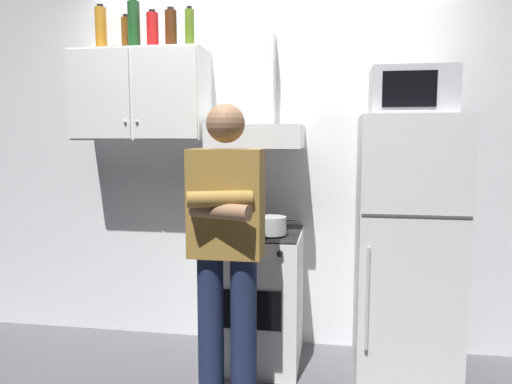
{
  "coord_description": "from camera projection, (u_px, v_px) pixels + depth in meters",
  "views": [
    {
      "loc": [
        0.44,
        -2.74,
        1.47
      ],
      "look_at": [
        0.0,
        0.0,
        1.15
      ],
      "focal_mm": 33.44,
      "sensor_mm": 36.0,
      "label": 1
    }
  ],
  "objects": [
    {
      "name": "bottle_beer_brown",
      "position": [
        126.0,
        34.0,
        3.23
      ],
      "size": [
        0.06,
        0.06,
        0.24
      ],
      "color": "brown",
      "rests_on": "upper_cabinet"
    },
    {
      "name": "bottle_olive_oil",
      "position": [
        190.0,
        29.0,
        3.16
      ],
      "size": [
        0.06,
        0.06,
        0.28
      ],
      "color": "#4C6B19",
      "rests_on": "upper_cabinet"
    },
    {
      "name": "bottle_rum_dark",
      "position": [
        171.0,
        30.0,
        3.16
      ],
      "size": [
        0.08,
        0.08,
        0.27
      ],
      "color": "#47230F",
      "rests_on": "upper_cabinet"
    },
    {
      "name": "cooking_pot",
      "position": [
        272.0,
        225.0,
        2.93
      ],
      "size": [
        0.27,
        0.17,
        0.11
      ],
      "color": "#B7BABF",
      "rests_on": "stove_oven"
    },
    {
      "name": "bottle_wine_green",
      "position": [
        134.0,
        25.0,
        3.15
      ],
      "size": [
        0.08,
        0.08,
        0.32
      ],
      "color": "#19471E",
      "rests_on": "upper_cabinet"
    },
    {
      "name": "bottle_liquor_amber",
      "position": [
        101.0,
        29.0,
        3.25
      ],
      "size": [
        0.08,
        0.08,
        0.31
      ],
      "color": "#B7721E",
      "rests_on": "upper_cabinet"
    },
    {
      "name": "back_wall_tiled",
      "position": [
        270.0,
        154.0,
        3.36
      ],
      "size": [
        4.8,
        0.1,
        2.7
      ],
      "primitive_type": "cube",
      "color": "white",
      "rests_on": "ground_plane"
    },
    {
      "name": "ground_plane",
      "position": [
        256.0,
        378.0,
        2.93
      ],
      "size": [
        7.0,
        7.0,
        0.0
      ],
      "primitive_type": "plane",
      "color": "#4C4C51"
    },
    {
      "name": "stove_oven",
      "position": [
        255.0,
        296.0,
        3.13
      ],
      "size": [
        0.6,
        0.62,
        0.87
      ],
      "color": "white",
      "rests_on": "ground_plane"
    },
    {
      "name": "bottle_soda_red",
      "position": [
        153.0,
        31.0,
        3.14
      ],
      "size": [
        0.08,
        0.08,
        0.25
      ],
      "color": "red",
      "rests_on": "upper_cabinet"
    },
    {
      "name": "range_hood",
      "position": [
        258.0,
        118.0,
        3.12
      ],
      "size": [
        0.6,
        0.44,
        0.75
      ],
      "color": "white"
    },
    {
      "name": "person_standing",
      "position": [
        226.0,
        247.0,
        2.49
      ],
      "size": [
        0.38,
        0.33,
        1.64
      ],
      "color": "#192342",
      "rests_on": "ground_plane"
    },
    {
      "name": "refrigerator",
      "position": [
        406.0,
        246.0,
        2.94
      ],
      "size": [
        0.6,
        0.62,
        1.6
      ],
      "color": "silver",
      "rests_on": "ground_plane"
    },
    {
      "name": "upper_cabinet",
      "position": [
        141.0,
        96.0,
        3.23
      ],
      "size": [
        0.9,
        0.37,
        0.6
      ],
      "color": "white"
    },
    {
      "name": "microwave",
      "position": [
        412.0,
        92.0,
        2.85
      ],
      "size": [
        0.48,
        0.37,
        0.28
      ],
      "color": "#B7BABF",
      "rests_on": "refrigerator"
    }
  ]
}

